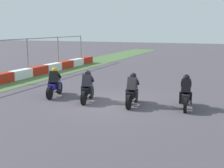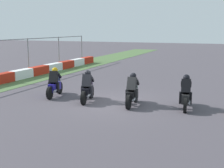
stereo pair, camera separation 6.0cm
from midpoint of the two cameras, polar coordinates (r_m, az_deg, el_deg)
The scene contains 5 objects.
ground_plane at distance 14.56m, azimuth 0.17°, elevation -3.50°, with size 120.00×120.00×0.00m, color #484249.
rider_lane_a at distance 13.79m, azimuth 13.74°, elevation -1.95°, with size 2.04×0.59×1.51m.
rider_lane_b at distance 13.94m, azimuth 3.94°, elevation -1.53°, with size 2.04×0.56×1.51m.
rider_lane_c at distance 14.75m, azimuth -4.50°, elevation -0.88°, with size 2.03×0.64×1.51m.
rider_lane_d at distance 16.07m, azimuth -10.59°, elevation -0.09°, with size 2.03×0.64×1.51m.
Camera 2 is at (-13.09, -5.33, 3.50)m, focal length 48.87 mm.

